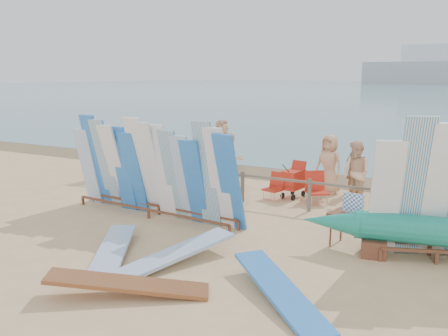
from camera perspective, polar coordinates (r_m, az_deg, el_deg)
The scene contains 22 objects.
ground at distance 11.27m, azimuth -4.55°, elevation -7.66°, with size 160.00×160.00×0.00m, color tan.
wet_sand_strip at distance 17.54m, azimuth 8.26°, elevation -0.87°, with size 40.00×2.60×0.01m, color brown.
distant_ship at distance 189.79m, azimuth 23.28°, elevation 10.85°, with size 45.00×8.00×14.00m.
fence at distance 13.62m, azimuth 2.24°, elevation -1.55°, with size 12.08×0.08×0.90m.
main_surfboard_rack at distance 12.24m, azimuth -8.57°, elevation -0.53°, with size 5.24×1.06×2.60m.
side_surfboard_rack at distance 10.13m, azimuth 24.36°, elevation -3.13°, with size 2.60×1.56×2.90m.
vendor_table at distance 10.50m, azimuth 15.11°, elevation -7.17°, with size 1.02×0.83×1.19m.
flat_board_d at distance 8.13m, azimuth 6.73°, elevation -15.49°, with size 0.56×2.70×0.07m, color blue.
flat_board_c at distance 8.39m, azimuth -11.40°, elevation -14.74°, with size 0.56×2.70×0.07m, color brown.
flat_board_b at distance 9.48m, azimuth -6.10°, elevation -11.44°, with size 0.56×2.70×0.07m, color #87ABD9.
flat_board_a at distance 10.01m, azimuth -13.30°, elevation -10.42°, with size 0.56×2.70×0.07m, color #87ABD9.
beach_chair_left at distance 14.10m, azimuth 5.95°, elevation -2.83°, with size 0.62×0.64×0.79m.
beach_chair_right at distance 13.79m, azimuth 11.06°, elevation -3.14°, with size 0.82×0.83×0.92m.
stroller at distance 14.32m, azimuth 8.35°, elevation -1.83°, with size 0.67×0.86×1.08m.
beachgoer_6 at distance 14.91m, azimuth 12.54°, elevation 0.45°, with size 0.90×0.43×1.84m, color tan.
beachgoer_1 at distance 17.02m, azimuth -1.57°, elevation 2.03°, with size 0.67×0.37×1.84m, color #8C6042.
beachgoer_0 at distance 17.32m, azimuth -13.44°, elevation 1.55°, with size 0.80×0.38×1.64m, color tan.
beachgoer_8 at distance 13.85m, azimuth 15.58°, elevation -0.59°, with size 0.88×0.42×1.81m, color beige.
beachgoer_2 at distance 15.25m, azimuth 0.84°, elevation 0.87°, with size 0.87×0.42×1.80m, color beige.
beachgoer_extra_1 at distance 18.03m, azimuth -9.38°, elevation 2.33°, with size 1.05×0.46×1.80m, color #8C6042.
beachgoer_7 at distance 15.08m, azimuth 15.33°, elevation 0.05°, with size 0.60×0.33×1.64m, color #8C6042.
beachgoer_11 at distance 18.77m, azimuth -0.25°, elevation 2.98°, with size 1.76×0.57×1.90m, color beige.
Camera 1 is at (5.81, -8.94, 3.64)m, focal length 38.00 mm.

